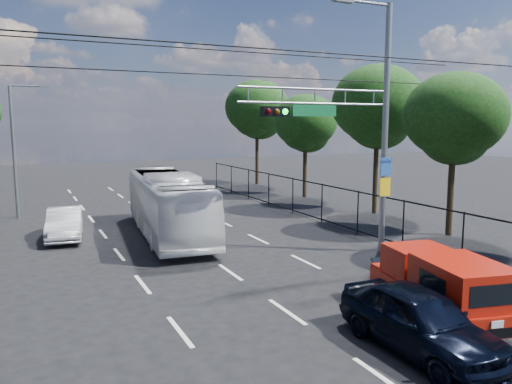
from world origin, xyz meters
TOP-DOWN VIEW (x-y plane):
  - ground at (0.00, 0.00)m, footprint 120.00×120.00m
  - lane_markings at (-0.00, 14.00)m, footprint 6.12×38.00m
  - signal_mast at (5.28, 7.99)m, footprint 6.43×0.39m
  - streetlight_left at (-6.33, 22.00)m, footprint 2.09×0.22m
  - utility_wires at (0.00, 8.83)m, footprint 22.00×5.04m
  - fence_right at (7.60, 12.17)m, footprint 0.06×34.03m
  - tree_right_b at (11.22, 9.02)m, footprint 4.50×4.50m
  - tree_right_c at (11.82, 15.02)m, footprint 5.10×5.10m
  - tree_right_d at (11.42, 22.02)m, footprint 4.32×4.32m
  - tree_right_e at (11.62, 30.02)m, footprint 5.28×5.28m
  - red_pickup at (3.44, 1.97)m, footprint 2.60×4.88m
  - navy_hatchback at (1.50, 0.65)m, footprint 1.77×4.30m
  - white_bus at (-0.31, 14.51)m, footprint 3.44×10.46m
  - white_van at (-4.64, 15.84)m, footprint 1.92×4.20m

SIDE VIEW (x-z plane):
  - ground at x=0.00m, z-range 0.00..0.00m
  - lane_markings at x=0.00m, z-range 0.00..0.01m
  - white_van at x=-4.64m, z-range 0.00..1.34m
  - navy_hatchback at x=1.50m, z-range 0.00..1.46m
  - red_pickup at x=3.44m, z-range 0.06..1.79m
  - fence_right at x=7.60m, z-range 0.03..2.03m
  - white_bus at x=-0.31m, z-range 0.00..2.86m
  - streetlight_left at x=-6.33m, z-range 0.40..7.48m
  - tree_right_d at x=11.42m, z-range 1.34..8.36m
  - tree_right_b at x=11.22m, z-range 1.40..8.71m
  - signal_mast at x=5.28m, z-range 0.49..9.99m
  - tree_right_c at x=11.82m, z-range 1.59..9.88m
  - tree_right_e at x=11.62m, z-range 1.65..10.23m
  - utility_wires at x=0.00m, z-range 6.86..7.60m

